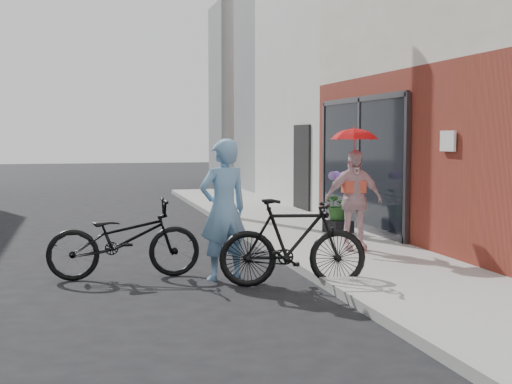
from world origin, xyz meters
name	(u,v)px	position (x,y,z in m)	size (l,w,h in m)	color
ground	(238,278)	(0.00, 0.00, 0.00)	(80.00, 80.00, 0.00)	black
sidewalk	(335,245)	(2.10, 2.00, 0.06)	(2.20, 24.00, 0.12)	gray
curb	(268,248)	(0.94, 2.00, 0.06)	(0.12, 24.00, 0.12)	#9E9E99
plaster_building	(422,77)	(7.20, 9.00, 3.50)	(8.00, 6.00, 7.00)	silver
east_building_far	(334,92)	(7.20, 16.00, 3.50)	(8.00, 8.00, 7.00)	gray
utility_pole	(227,61)	(1.10, 6.00, 3.50)	(0.28, 0.28, 7.00)	#9E9E99
officer	(223,210)	(-0.21, -0.04, 0.93)	(0.68, 0.44, 1.86)	#78ABD5
bike_left	(124,239)	(-1.47, 0.36, 0.53)	(0.70, 2.01, 1.06)	black
bike_right	(293,243)	(0.55, -0.68, 0.56)	(0.52, 1.85, 1.11)	black
kimono_woman	(353,200)	(2.10, 1.17, 0.90)	(0.91, 0.38, 1.56)	beige
parasol	(354,130)	(2.10, 1.17, 1.98)	(0.70, 0.70, 0.61)	red
planter	(338,226)	(2.57, 3.09, 0.23)	(0.42, 0.42, 0.22)	black
potted_plant	(338,204)	(2.57, 3.09, 0.63)	(0.53, 0.46, 0.59)	#285722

